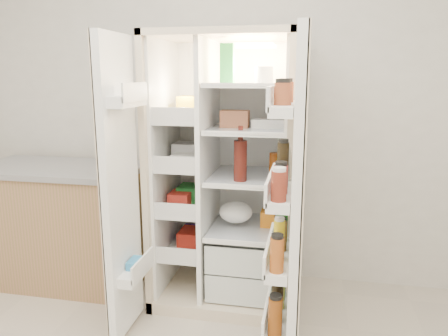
# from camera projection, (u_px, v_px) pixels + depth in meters

# --- Properties ---
(wall_back) EXTENTS (4.00, 0.02, 2.70)m
(wall_back) POSITION_uv_depth(u_px,v_px,m) (229.00, 101.00, 3.14)
(wall_back) COLOR silver
(wall_back) RESTS_ON floor
(refrigerator) EXTENTS (0.92, 0.70, 1.80)m
(refrigerator) POSITION_uv_depth(u_px,v_px,m) (229.00, 193.00, 2.92)
(refrigerator) COLOR beige
(refrigerator) RESTS_ON floor
(freezer_door) EXTENTS (0.15, 0.40, 1.72)m
(freezer_door) POSITION_uv_depth(u_px,v_px,m) (121.00, 191.00, 2.41)
(freezer_door) COLOR white
(freezer_door) RESTS_ON floor
(fridge_door) EXTENTS (0.17, 0.58, 1.72)m
(fridge_door) POSITION_uv_depth(u_px,v_px,m) (294.00, 210.00, 2.14)
(fridge_door) COLOR white
(fridge_door) RESTS_ON floor
(kitchen_counter) EXTENTS (1.22, 0.65, 0.89)m
(kitchen_counter) POSITION_uv_depth(u_px,v_px,m) (63.00, 223.00, 3.19)
(kitchen_counter) COLOR #A67453
(kitchen_counter) RESTS_ON floor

